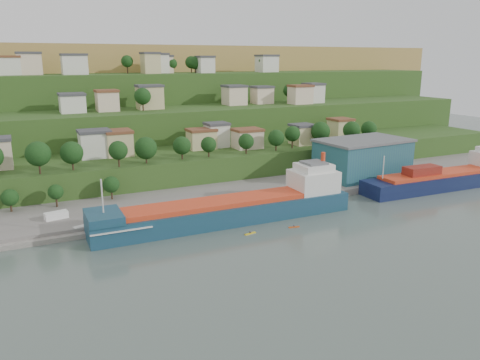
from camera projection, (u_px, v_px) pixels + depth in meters
ground at (277, 227)px, 118.09m from camera, size 500.00×500.00×0.00m
quay at (287, 191)px, 150.90m from camera, size 220.00×26.00×4.00m
pebble_beach at (37, 233)px, 114.25m from camera, size 40.00×18.00×2.40m
hillside at (128, 134)px, 265.31m from camera, size 360.00×210.77×96.00m
cargo_ship_near at (234, 210)px, 122.46m from camera, size 69.90×11.83×17.94m
cargo_ship_far at (448, 179)px, 154.83m from camera, size 60.72×12.03×16.42m
warehouse at (363, 158)px, 160.60m from camera, size 32.25×21.11×12.80m
caravan at (56, 217)px, 118.31m from camera, size 5.90×3.33×2.60m
dinghy at (83, 227)px, 113.42m from camera, size 4.72×2.88×0.89m
kayak_orange at (294, 227)px, 118.00m from camera, size 2.89×1.00×0.71m
kayak_yellow at (250, 233)px, 113.60m from camera, size 3.20×1.14×0.79m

